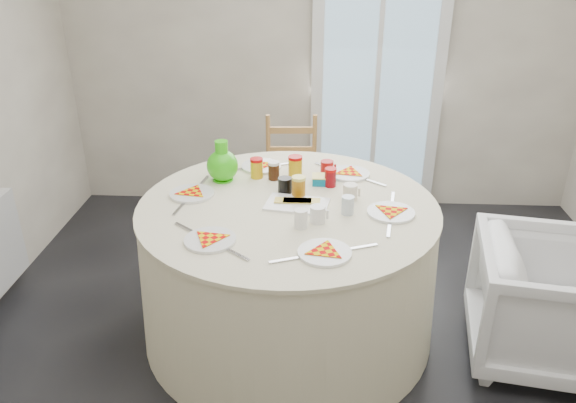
# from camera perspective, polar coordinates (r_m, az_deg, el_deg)

# --- Properties ---
(floor) EXTENTS (4.00, 4.00, 0.00)m
(floor) POSITION_cam_1_polar(r_m,az_deg,el_deg) (3.11, 3.31, -15.95)
(floor) COLOR black
(floor) RESTS_ON ground
(wall_back) EXTENTS (4.00, 0.02, 2.60)m
(wall_back) POSITION_cam_1_polar(r_m,az_deg,el_deg) (4.40, 3.82, 15.59)
(wall_back) COLOR #BCB5A3
(wall_back) RESTS_ON floor
(glass_door) EXTENTS (1.00, 0.08, 2.10)m
(glass_door) POSITION_cam_1_polar(r_m,az_deg,el_deg) (4.42, 9.04, 12.08)
(glass_door) COLOR silver
(glass_door) RESTS_ON floor
(table) EXTENTS (1.62, 1.62, 0.82)m
(table) POSITION_cam_1_polar(r_m,az_deg,el_deg) (3.13, 0.00, -7.03)
(table) COLOR beige
(table) RESTS_ON floor
(wooden_chair) EXTENTS (0.42, 0.40, 0.89)m
(wooden_chair) POSITION_cam_1_polar(r_m,az_deg,el_deg) (4.07, 0.35, 2.57)
(wooden_chair) COLOR #A7794D
(wooden_chair) RESTS_ON floor
(armchair) EXTENTS (0.79, 0.82, 0.74)m
(armchair) POSITION_cam_1_polar(r_m,az_deg,el_deg) (3.20, 25.12, -8.64)
(armchair) COLOR white
(armchair) RESTS_ON floor
(place_settings) EXTENTS (1.68, 1.68, 0.02)m
(place_settings) POSITION_cam_1_polar(r_m,az_deg,el_deg) (2.93, -0.00, -0.53)
(place_settings) COLOR white
(place_settings) RESTS_ON table
(jar_cluster) EXTENTS (0.54, 0.41, 0.14)m
(jar_cluster) POSITION_cam_1_polar(r_m,az_deg,el_deg) (3.18, 0.32, 2.61)
(jar_cluster) COLOR #AF3F10
(jar_cluster) RESTS_ON table
(butter_tub) EXTENTS (0.13, 0.09, 0.05)m
(butter_tub) POSITION_cam_1_polar(r_m,az_deg,el_deg) (3.17, 3.62, 1.80)
(butter_tub) COLOR #02628D
(butter_tub) RESTS_ON table
(green_pitcher) EXTENTS (0.21, 0.21, 0.23)m
(green_pitcher) POSITION_cam_1_polar(r_m,az_deg,el_deg) (3.20, -6.67, 3.56)
(green_pitcher) COLOR #30C811
(green_pitcher) RESTS_ON table
(cheese_platter) EXTENTS (0.35, 0.26, 0.04)m
(cheese_platter) POSITION_cam_1_polar(r_m,az_deg,el_deg) (2.92, 0.92, -0.62)
(cheese_platter) COLOR silver
(cheese_platter) RESTS_ON table
(mugs_glasses) EXTENTS (0.58, 0.58, 0.10)m
(mugs_glasses) POSITION_cam_1_polar(r_m,az_deg,el_deg) (2.94, 3.05, 0.33)
(mugs_glasses) COLOR gray
(mugs_glasses) RESTS_ON table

